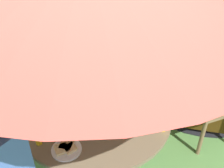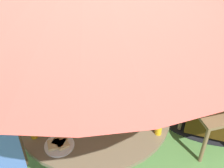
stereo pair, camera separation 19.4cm
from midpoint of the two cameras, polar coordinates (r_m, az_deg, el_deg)
name	(u,v)px [view 2 (the right image)]	position (r m, az deg, el deg)	size (l,w,h in m)	color
ground_plane	(97,166)	(2.86, -1.13, -16.73)	(10.00, 10.00, 0.02)	#548442
garden_table	(95,123)	(2.41, -1.29, -8.28)	(1.27, 1.27, 0.75)	brown
wooden_chair	(224,100)	(2.94, 24.06, -3.05)	(0.65, 0.65, 0.99)	brown
dome_tent	(221,51)	(3.53, 23.17, 6.28)	(2.12, 2.12, 1.36)	orange
potted_plant	(39,66)	(3.75, -13.57, 3.61)	(0.41, 0.41, 0.57)	brown
child_in_yellow_shirt	(121,42)	(3.02, 3.67, 8.75)	(0.29, 0.45, 1.38)	navy
child_in_pink_shirt	(8,90)	(2.69, -18.91, -1.18)	(0.38, 0.21, 1.13)	brown
snack_bowl	(124,91)	(2.44, 4.82, -1.48)	(0.13, 0.13, 0.08)	#66B259
plate_near_left	(93,89)	(2.49, -1.86, -1.07)	(0.21, 0.21, 0.03)	white
plate_far_left	(59,144)	(2.02, -8.23, -12.45)	(0.21, 0.21, 0.03)	white
plate_mid_right	(46,95)	(2.47, -11.50, -2.25)	(0.19, 0.19, 0.03)	white
plate_mid_left	(62,114)	(2.25, -7.84, -6.38)	(0.20, 0.20, 0.03)	red
juice_bottle_near_right	(105,116)	(2.16, 1.21, -6.76)	(0.06, 0.06, 0.11)	yellow
juice_bottle_far_right	(125,122)	(2.12, 5.47, -7.94)	(0.05, 0.05, 0.11)	yellow
juice_bottle_center_front	(159,128)	(2.10, 12.36, -9.04)	(0.05, 0.05, 0.12)	yellow
juice_bottle_center_back	(27,118)	(2.19, -14.89, -7.00)	(0.05, 0.05, 0.13)	yellow
juice_bottle_front_edge	(33,133)	(2.09, -13.50, -9.94)	(0.05, 0.05, 0.10)	yellow
cup_near	(117,116)	(2.19, 3.63, -6.69)	(0.07, 0.07, 0.06)	#E04C47
cup_far	(121,77)	(2.61, 3.94, 1.30)	(0.06, 0.06, 0.06)	#E04C47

